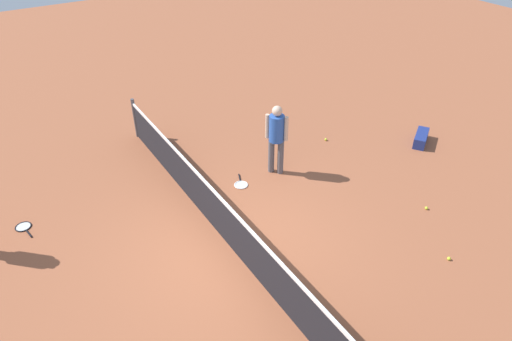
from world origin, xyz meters
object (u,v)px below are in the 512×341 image
(tennis_racket_near_player, at_px, (241,184))
(equipment_bag, at_px, (421,138))
(tennis_ball_stray_left, at_px, (219,199))
(player_near_side, at_px, (277,134))
(tennis_ball_midcourt, at_px, (449,259))
(tennis_ball_by_net, at_px, (326,139))
(tennis_ball_baseline, at_px, (426,208))
(tennis_racket_far_player, at_px, (24,227))

(tennis_racket_near_player, relative_size, equipment_bag, 0.73)
(tennis_ball_stray_left, bearing_deg, equipment_bag, -96.33)
(player_near_side, height_order, tennis_ball_midcourt, player_near_side)
(tennis_racket_near_player, height_order, tennis_ball_stray_left, tennis_ball_stray_left)
(tennis_ball_by_net, height_order, equipment_bag, equipment_bag)
(player_near_side, bearing_deg, equipment_bag, -102.58)
(tennis_ball_by_net, height_order, tennis_ball_midcourt, same)
(tennis_ball_baseline, relative_size, equipment_bag, 0.08)
(tennis_racket_near_player, height_order, tennis_ball_by_net, tennis_ball_by_net)
(tennis_racket_near_player, xyz_separation_m, equipment_bag, (-0.87, -4.89, 0.13))
(tennis_ball_midcourt, distance_m, equipment_bag, 4.29)
(tennis_ball_by_net, xyz_separation_m, tennis_ball_midcourt, (-4.56, 0.85, 0.00))
(tennis_ball_baseline, distance_m, tennis_ball_stray_left, 4.36)
(player_near_side, relative_size, tennis_ball_midcourt, 25.76)
(player_near_side, relative_size, tennis_racket_near_player, 2.82)
(tennis_ball_baseline, bearing_deg, equipment_bag, -46.31)
(player_near_side, distance_m, tennis_ball_stray_left, 1.92)
(tennis_ball_by_net, bearing_deg, tennis_racket_near_player, 99.94)
(tennis_racket_far_player, relative_size, tennis_ball_by_net, 9.16)
(tennis_ball_baseline, bearing_deg, player_near_side, 33.54)
(tennis_racket_far_player, bearing_deg, tennis_ball_midcourt, -128.46)
(tennis_racket_far_player, xyz_separation_m, tennis_ball_midcourt, (-5.10, -6.42, 0.02))
(tennis_racket_far_player, height_order, equipment_bag, equipment_bag)
(tennis_ball_by_net, height_order, tennis_ball_stray_left, same)
(tennis_ball_by_net, bearing_deg, tennis_ball_baseline, 179.37)
(tennis_racket_near_player, xyz_separation_m, tennis_ball_baseline, (-2.83, -2.83, 0.02))
(tennis_ball_stray_left, distance_m, equipment_bag, 5.61)
(tennis_ball_by_net, distance_m, tennis_ball_stray_left, 3.63)
(equipment_bag, bearing_deg, tennis_ball_stray_left, 83.67)
(tennis_ball_stray_left, relative_size, equipment_bag, 0.08)
(player_near_side, height_order, equipment_bag, player_near_side)
(tennis_ball_by_net, xyz_separation_m, tennis_ball_baseline, (-3.34, 0.04, 0.00))
(tennis_racket_near_player, relative_size, tennis_ball_baseline, 9.12)
(tennis_ball_stray_left, height_order, equipment_bag, equipment_bag)
(tennis_ball_midcourt, height_order, tennis_ball_baseline, same)
(player_near_side, xyz_separation_m, tennis_ball_midcourt, (-4.06, -1.07, -0.98))
(tennis_ball_by_net, relative_size, equipment_bag, 0.08)
(tennis_ball_midcourt, xyz_separation_m, tennis_ball_baseline, (1.22, -0.82, 0.00))
(tennis_racket_far_player, xyz_separation_m, tennis_ball_by_net, (-0.54, -7.27, 0.02))
(tennis_racket_near_player, bearing_deg, tennis_ball_stray_left, 110.18)
(tennis_ball_midcourt, relative_size, equipment_bag, 0.08)
(tennis_racket_near_player, height_order, tennis_ball_midcourt, tennis_ball_midcourt)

